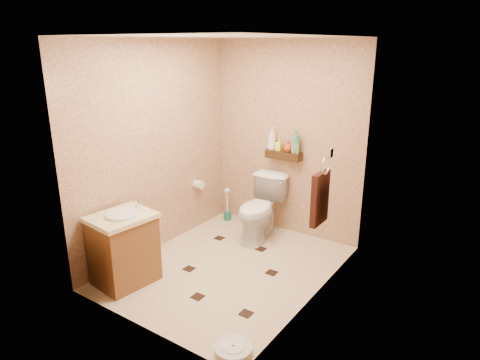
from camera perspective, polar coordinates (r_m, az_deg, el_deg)
The scene contains 19 objects.
ground at distance 4.77m, azimuth -1.51°, elevation -11.58°, with size 2.50×2.50×0.00m, color beige.
wall_back at distance 5.34m, azimuth 6.30°, elevation 5.37°, with size 2.00×0.04×2.40m, color tan.
wall_front at distance 3.43m, azimuth -14.03°, elevation -2.19°, with size 2.00×0.04×2.40m, color tan.
wall_left at distance 4.95m, azimuth -11.07°, elevation 4.14°, with size 0.04×2.50×2.40m, color tan.
wall_right at distance 3.83m, azimuth 10.53°, elevation 0.16°, with size 0.04×2.50×2.40m, color tan.
ceiling at distance 4.16m, azimuth -1.80°, elevation 18.60°, with size 2.00×2.50×0.02m, color white.
wall_shelf at distance 5.32m, azimuth 5.83°, elevation 3.33°, with size 0.46×0.14×0.10m, color #33200E.
floor_accents at distance 4.71m, azimuth -1.21°, elevation -11.93°, with size 1.26×1.31×0.01m.
toilet at distance 5.29m, azimuth 2.70°, elevation -3.85°, with size 0.44×0.77×0.78m, color white.
vanity at distance 4.50m, azimuth -15.21°, elevation -8.75°, with size 0.56×0.65×0.85m.
bathroom_scale at distance 3.64m, azimuth -0.91°, elevation -21.63°, with size 0.37×0.37×0.06m.
toilet_brush at distance 5.91m, azimuth -1.69°, elevation -3.83°, with size 0.11×0.11×0.46m.
towel_ring at distance 4.16m, azimuth 10.67°, elevation -2.11°, with size 0.12×0.30×0.76m.
toilet_paper at distance 5.53m, azimuth -5.50°, elevation -0.61°, with size 0.12×0.11×0.12m.
bottle_a at distance 5.35m, azimuth 4.29°, elevation 5.54°, with size 0.11×0.11×0.28m, color white.
bottle_b at distance 5.32m, azimuth 5.20°, elevation 4.74°, with size 0.07×0.07×0.15m, color #F2FD35.
bottle_c at distance 5.26m, azimuth 6.43°, elevation 4.52°, with size 0.11×0.11×0.14m, color #BE3A16.
bottle_d at distance 5.20m, azimuth 7.44°, elevation 5.08°, with size 0.11×0.11×0.28m, color #31955C.
bottle_e at distance 5.21m, azimuth 7.45°, elevation 4.52°, with size 0.08×0.08×0.17m, color #F87D52.
Camera 1 is at (2.46, -3.36, 2.34)m, focal length 32.00 mm.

